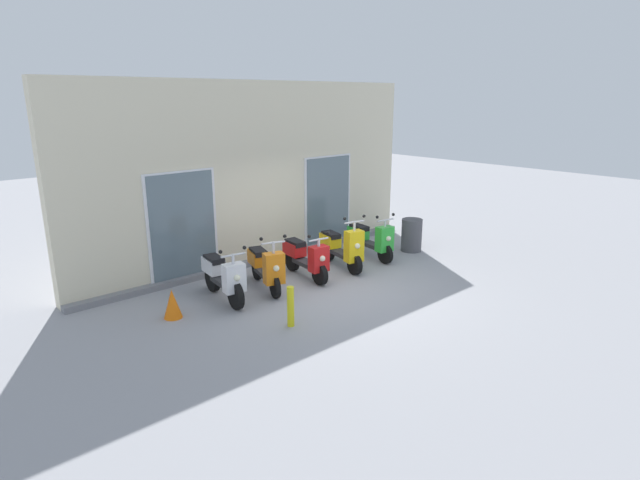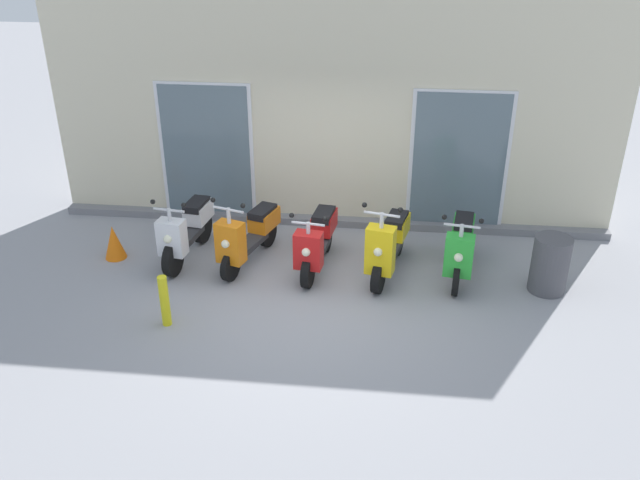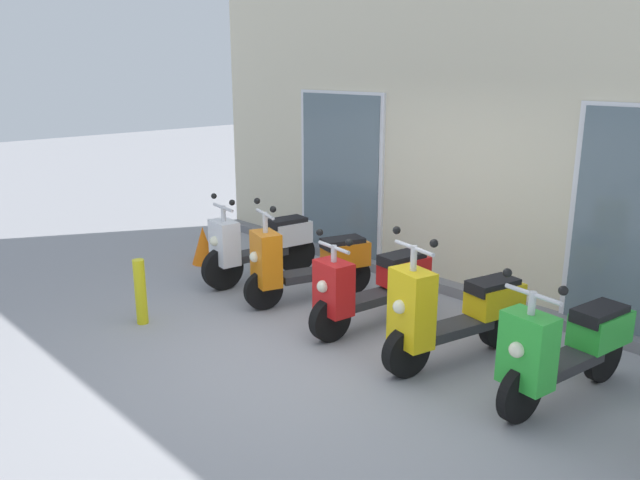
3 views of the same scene
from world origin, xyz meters
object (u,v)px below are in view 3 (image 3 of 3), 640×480
at_px(scooter_white, 260,245).
at_px(scooter_yellow, 453,313).
at_px(scooter_orange, 307,262).
at_px(scooter_green, 566,347).
at_px(traffic_cone, 203,245).
at_px(scooter_red, 372,287).
at_px(curb_bollard, 141,292).

xyz_separation_m(scooter_white, scooter_yellow, (2.98, -0.14, 0.01)).
relative_size(scooter_orange, scooter_yellow, 0.97).
relative_size(scooter_green, traffic_cone, 3.03).
relative_size(scooter_orange, scooter_green, 0.97).
height_order(scooter_orange, traffic_cone, scooter_orange).
bearing_deg(scooter_yellow, scooter_red, 177.33).
bearing_deg(scooter_green, scooter_white, 179.00).
height_order(scooter_white, scooter_red, scooter_white).
height_order(traffic_cone, curb_bollard, curb_bollard).
bearing_deg(traffic_cone, scooter_yellow, -0.32).
distance_m(scooter_red, scooter_green, 2.04).
bearing_deg(scooter_red, scooter_white, 177.23).
bearing_deg(scooter_yellow, scooter_orange, 177.67).
distance_m(scooter_orange, scooter_green, 3.06).
xyz_separation_m(scooter_white, scooter_red, (1.95, -0.09, -0.01)).
height_order(scooter_white, traffic_cone, scooter_white).
height_order(scooter_green, traffic_cone, scooter_green).
xyz_separation_m(scooter_orange, scooter_yellow, (2.04, -0.08, 0.01)).
relative_size(scooter_red, scooter_yellow, 0.96).
xyz_separation_m(scooter_green, curb_bollard, (-3.78, -1.68, -0.12)).
bearing_deg(scooter_red, scooter_yellow, -2.67).
relative_size(scooter_yellow, curb_bollard, 2.26).
distance_m(scooter_red, curb_bollard, 2.41).
xyz_separation_m(scooter_green, traffic_cone, (-5.10, -0.05, -0.21)).
bearing_deg(scooter_green, scooter_red, -179.31).
relative_size(scooter_white, curb_bollard, 2.27).
distance_m(scooter_white, curb_bollard, 1.77).
bearing_deg(scooter_white, curb_bollard, -83.11).
xyz_separation_m(scooter_red, scooter_yellow, (1.02, -0.05, 0.03)).
bearing_deg(scooter_yellow, traffic_cone, 179.68).
height_order(scooter_white, scooter_orange, scooter_orange).
distance_m(scooter_orange, curb_bollard, 1.85).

